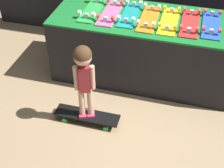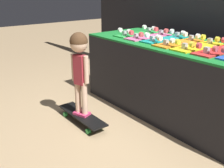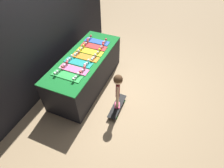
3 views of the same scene
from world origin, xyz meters
name	(u,v)px [view 3 (image 3 of 3)]	position (x,y,z in m)	size (l,w,h in m)	color
ground_plane	(109,90)	(0.00, 0.00, 0.00)	(16.00, 16.00, 0.00)	tan
back_wall	(46,24)	(0.00, 1.36, 1.36)	(4.82, 0.10, 2.72)	black
display_rack	(86,71)	(0.00, 0.57, 0.39)	(2.13, 0.83, 0.78)	black
skateboard_green_on_rack	(67,75)	(-0.65, 0.58, 0.80)	(0.19, 0.60, 0.09)	green
skateboard_pink_on_rack	(74,69)	(-0.43, 0.56, 0.80)	(0.19, 0.60, 0.09)	pink
skateboard_teal_on_rack	(78,62)	(-0.22, 0.58, 0.80)	(0.19, 0.60, 0.09)	teal
skateboard_orange_on_rack	(85,57)	(0.00, 0.54, 0.80)	(0.19, 0.60, 0.09)	orange
skateboard_yellow_on_rack	(90,51)	(0.22, 0.55, 0.80)	(0.19, 0.60, 0.09)	yellow
skateboard_red_on_rack	(94,46)	(0.43, 0.56, 0.80)	(0.19, 0.60, 0.09)	red
skateboard_blue_on_rack	(97,41)	(0.65, 0.59, 0.80)	(0.19, 0.60, 0.09)	blue
skateboard_on_floor	(117,106)	(-0.44, -0.36, 0.07)	(0.68, 0.18, 0.09)	black
child	(118,86)	(-0.44, -0.36, 0.68)	(0.19, 0.17, 0.84)	#E03D6B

